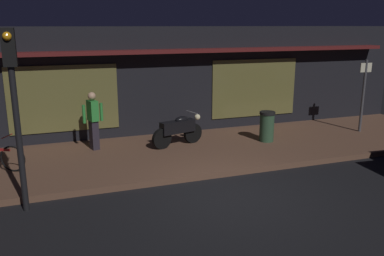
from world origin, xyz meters
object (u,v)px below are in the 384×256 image
(motorcycle, at_px, (179,129))
(sign_post, at_px, (363,92))
(person_photographer, at_px, (93,120))
(traffic_light_pole, at_px, (13,89))
(trash_bin, at_px, (267,126))

(motorcycle, xyz_separation_m, sign_post, (6.27, -0.48, 0.86))
(motorcycle, height_order, sign_post, sign_post)
(person_photographer, bearing_deg, traffic_light_pole, -117.69)
(trash_bin, distance_m, traffic_light_pole, 7.49)
(motorcycle, distance_m, trash_bin, 2.74)
(person_photographer, bearing_deg, motorcycle, -10.74)
(sign_post, bearing_deg, trash_bin, 179.67)
(trash_bin, height_order, traffic_light_pole, traffic_light_pole)
(person_photographer, relative_size, traffic_light_pole, 0.46)
(motorcycle, bearing_deg, traffic_light_pole, -145.50)
(sign_post, xyz_separation_m, traffic_light_pole, (-10.41, -2.37, 0.97))
(person_photographer, bearing_deg, trash_bin, -10.15)
(trash_bin, bearing_deg, sign_post, -0.33)
(motorcycle, distance_m, sign_post, 6.35)
(motorcycle, relative_size, traffic_light_pole, 0.46)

